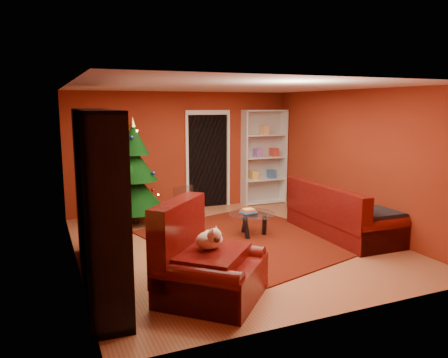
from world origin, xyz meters
name	(u,v)px	position (x,y,z in m)	size (l,w,h in m)	color
floor	(233,245)	(0.00, 0.00, -0.03)	(5.00, 5.50, 0.05)	#9A5836
ceiling	(234,85)	(0.00, 0.00, 2.62)	(5.00, 5.50, 0.05)	silver
wall_back	(182,151)	(0.00, 2.77, 1.30)	(5.00, 0.05, 2.60)	maroon
wall_left	(71,178)	(-2.52, 0.00, 1.30)	(0.05, 5.50, 2.60)	maroon
wall_right	(357,160)	(2.52, 0.00, 1.30)	(0.05, 5.50, 2.60)	maroon
doorway	(208,161)	(0.60, 2.73, 1.05)	(1.06, 0.60, 2.16)	black
rug	(251,239)	(0.39, 0.13, 0.01)	(2.91, 3.40, 0.02)	#551408
media_unit	(97,199)	(-2.27, -0.81, 1.13)	(0.45, 2.95, 2.26)	black
christmas_tree	(134,172)	(-1.23, 1.98, 1.02)	(1.18, 1.18, 2.10)	black
gift_box_teal	(130,213)	(-1.29, 2.26, 0.14)	(0.27, 0.27, 0.27)	teal
gift_box_green	(169,210)	(-0.48, 2.22, 0.14)	(0.29, 0.29, 0.29)	#285C2C
gift_box_red	(164,214)	(-0.65, 1.98, 0.12)	(0.24, 0.24, 0.24)	#9D2338
white_bookshelf	(264,157)	(1.95, 2.57, 1.10)	(1.05, 0.38, 2.26)	white
armchair	(212,260)	(-1.10, -1.80, 0.48)	(1.22, 1.22, 0.95)	#430908
dog	(209,240)	(-1.10, -1.73, 0.71)	(0.40, 0.30, 0.31)	beige
sofa	(343,209)	(2.02, -0.29, 0.47)	(2.20, 0.99, 0.95)	#430908
coffee_table	(252,224)	(0.49, 0.29, 0.22)	(0.82, 0.82, 0.51)	gray
acrylic_chair	(190,214)	(-0.53, 0.73, 0.40)	(0.41, 0.45, 0.80)	#66605B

